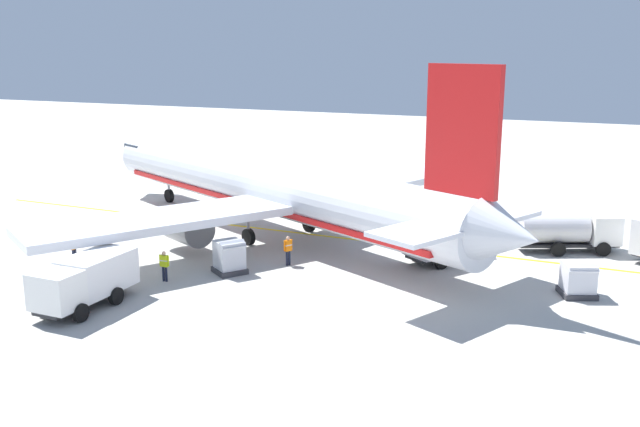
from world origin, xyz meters
TOP-DOWN VIEW (x-y plane):
  - airliner_foreground at (31.18, 22.38)m, footprint 33.04×39.19m
  - service_truck_fuel at (15.19, 24.30)m, footprint 5.65×2.49m
  - service_truck_baggage at (29.59, 10.36)m, footprint 5.74×4.66m
  - service_truck_pushback at (35.52, 3.23)m, footprint 4.44×6.44m
  - cargo_container_near at (27.00, 2.05)m, footprint 2.24×2.24m
  - cargo_container_mid at (22.84, 20.65)m, footprint 2.31×2.31m
  - crew_marshaller at (20.06, 23.14)m, footprint 0.25×0.63m
  - crew_loader_left at (25.55, 18.25)m, footprint 0.57×0.41m
  - crew_loader_right at (20.78, 30.33)m, footprint 0.63×0.24m
  - apron_guide_line at (32.54, 17.90)m, footprint 0.30×60.00m

SIDE VIEW (x-z plane):
  - apron_guide_line at x=32.54m, z-range 0.00..0.01m
  - cargo_container_near at x=27.00m, z-range -0.06..1.83m
  - cargo_container_mid at x=22.84m, z-range -0.05..1.97m
  - crew_loader_right at x=20.78m, z-range 0.15..1.80m
  - crew_marshaller at x=20.06m, z-range 0.16..1.91m
  - crew_loader_left at x=25.55m, z-range 0.17..1.95m
  - service_truck_baggage at x=29.59m, z-range -0.04..2.44m
  - service_truck_pushback at x=35.52m, z-range 0.20..2.60m
  - service_truck_fuel at x=15.19m, z-range 0.19..2.69m
  - airliner_foreground at x=31.18m, z-range -2.56..9.34m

